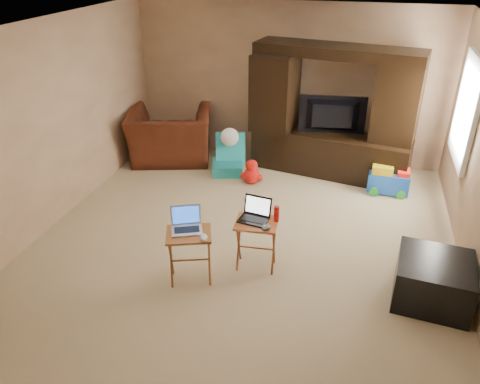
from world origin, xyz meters
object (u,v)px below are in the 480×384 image
(child_rocker, at_px, (227,155))
(laptop_left, at_px, (186,221))
(push_toy, at_px, (389,179))
(laptop_right, at_px, (254,211))
(mouse_left, at_px, (204,237))
(entertainment_center, at_px, (333,113))
(recliner, at_px, (171,136))
(tray_table_left, at_px, (190,257))
(ottoman, at_px, (433,281))
(plush_toy, at_px, (252,171))
(mouse_right, at_px, (266,228))
(tray_table_right, at_px, (256,245))
(water_bottle, at_px, (276,214))
(television, at_px, (332,117))

(child_rocker, bearing_deg, laptop_left, -98.90)
(push_toy, distance_m, laptop_right, 2.72)
(child_rocker, xyz_separation_m, mouse_left, (0.57, -2.74, 0.32))
(child_rocker, xyz_separation_m, push_toy, (2.45, -0.01, -0.09))
(entertainment_center, distance_m, push_toy, 1.28)
(mouse_left, bearing_deg, laptop_left, 155.56)
(recliner, xyz_separation_m, tray_table_left, (1.44, -2.93, -0.13))
(child_rocker, distance_m, push_toy, 2.45)
(ottoman, bearing_deg, plush_toy, 139.16)
(tray_table_left, bearing_deg, child_rocker, 78.09)
(push_toy, height_order, mouse_right, mouse_right)
(mouse_left, distance_m, mouse_right, 0.67)
(push_toy, height_order, laptop_right, laptop_right)
(plush_toy, relative_size, push_toy, 0.66)
(entertainment_center, distance_m, mouse_left, 3.34)
(recliner, bearing_deg, mouse_left, 101.67)
(plush_toy, height_order, mouse_right, mouse_right)
(push_toy, xyz_separation_m, laptop_right, (-1.49, -2.23, 0.49))
(tray_table_right, xyz_separation_m, water_bottle, (0.20, 0.08, 0.39))
(plush_toy, bearing_deg, television, 30.52)
(recliner, bearing_deg, laptop_left, 99.08)
(push_toy, relative_size, mouse_left, 4.78)
(tray_table_right, bearing_deg, water_bottle, 17.71)
(entertainment_center, height_order, tray_table_right, entertainment_center)
(child_rocker, bearing_deg, ottoman, -55.58)
(mouse_left, bearing_deg, child_rocker, 101.75)
(entertainment_center, relative_size, child_rocker, 3.88)
(television, relative_size, ottoman, 1.38)
(mouse_right, bearing_deg, child_rocker, 115.45)
(laptop_right, bearing_deg, laptop_left, -138.63)
(entertainment_center, height_order, television, entertainment_center)
(tray_table_left, distance_m, tray_table_right, 0.75)
(water_bottle, bearing_deg, laptop_right, -165.85)
(tray_table_right, height_order, mouse_right, mouse_right)
(tray_table_left, xyz_separation_m, tray_table_right, (0.62, 0.41, -0.01))
(child_rocker, relative_size, push_toy, 1.06)
(recliner, distance_m, laptop_left, 3.23)
(tray_table_left, relative_size, water_bottle, 3.31)
(tray_table_right, height_order, laptop_left, laptop_left)
(mouse_left, bearing_deg, tray_table_right, 47.83)
(child_rocker, relative_size, plush_toy, 1.60)
(water_bottle, bearing_deg, plush_toy, 111.13)
(laptop_right, bearing_deg, recliner, 137.31)
(recliner, bearing_deg, ottoman, 129.82)
(entertainment_center, relative_size, recliner, 1.83)
(push_toy, distance_m, water_bottle, 2.55)
(plush_toy, height_order, ottoman, ottoman)
(ottoman, distance_m, mouse_left, 2.36)
(child_rocker, height_order, plush_toy, child_rocker)
(ottoman, xyz_separation_m, laptop_right, (-1.90, 0.08, 0.48))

